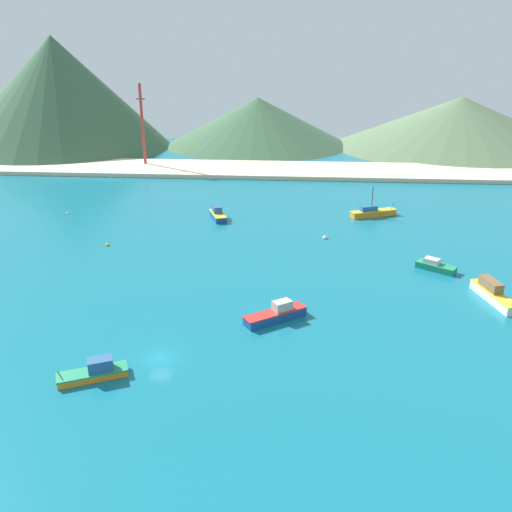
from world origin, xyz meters
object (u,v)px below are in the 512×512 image
(fishing_boat_2, at_px, (218,214))
(fishing_boat_7, at_px, (95,372))
(fishing_boat_4, at_px, (276,314))
(buoy_1, at_px, (325,238))
(radio_tower, at_px, (143,125))
(buoy_0, at_px, (67,213))
(fishing_boat_5, at_px, (435,266))
(fishing_boat_0, at_px, (493,294))
(fishing_boat_1, at_px, (372,212))
(buoy_2, at_px, (107,245))

(fishing_boat_2, bearing_deg, fishing_boat_7, -94.76)
(fishing_boat_4, distance_m, buoy_1, 36.16)
(fishing_boat_4, xyz_separation_m, radio_tower, (-46.78, 100.38, 12.36))
(fishing_boat_2, xyz_separation_m, buoy_0, (-35.55, 0.83, -0.87))
(fishing_boat_5, xyz_separation_m, buoy_1, (-18.40, 14.86, -0.58))
(fishing_boat_0, relative_size, radio_tower, 0.41)
(fishing_boat_0, xyz_separation_m, fishing_boat_4, (-32.73, -8.86, -0.21))
(fishing_boat_0, xyz_separation_m, fishing_boat_7, (-53.27, -24.75, -0.29))
(fishing_boat_1, height_order, fishing_boat_7, fishing_boat_1)
(fishing_boat_1, distance_m, fishing_boat_7, 78.54)
(fishing_boat_0, distance_m, fishing_boat_4, 33.91)
(buoy_0, bearing_deg, buoy_2, -50.48)
(buoy_2, bearing_deg, fishing_boat_2, 45.55)
(fishing_boat_7, height_order, buoy_0, fishing_boat_7)
(fishing_boat_2, relative_size, radio_tower, 0.31)
(fishing_boat_2, distance_m, fishing_boat_7, 63.10)
(fishing_boat_1, xyz_separation_m, fishing_boat_2, (-35.16, -4.47, 0.04))
(fishing_boat_0, relative_size, fishing_boat_4, 1.17)
(fishing_boat_4, height_order, fishing_boat_7, fishing_boat_4)
(fishing_boat_1, distance_m, radio_tower, 83.58)
(radio_tower, bearing_deg, buoy_0, -94.43)
(buoy_2, bearing_deg, fishing_boat_7, -72.54)
(fishing_boat_1, xyz_separation_m, fishing_boat_4, (-19.86, -51.47, -0.04))
(fishing_boat_2, bearing_deg, fishing_boat_1, 7.25)
(fishing_boat_4, height_order, radio_tower, radio_tower)
(fishing_boat_4, relative_size, buoy_2, 12.15)
(fishing_boat_1, distance_m, fishing_boat_5, 31.92)
(fishing_boat_2, bearing_deg, fishing_boat_4, -71.96)
(fishing_boat_2, xyz_separation_m, fishing_boat_5, (42.06, -26.69, -0.24))
(fishing_boat_4, bearing_deg, fishing_boat_7, -142.28)
(fishing_boat_7, bearing_deg, fishing_boat_0, 24.92)
(fishing_boat_5, relative_size, buoy_1, 7.38)
(fishing_boat_7, relative_size, buoy_0, 13.45)
(fishing_boat_4, bearing_deg, radio_tower, 114.99)
(fishing_boat_4, distance_m, buoy_2, 44.04)
(fishing_boat_0, distance_m, fishing_boat_7, 58.74)
(buoy_2, relative_size, radio_tower, 0.03)
(fishing_boat_1, distance_m, buoy_1, 19.96)
(fishing_boat_1, distance_m, fishing_boat_4, 55.17)
(fishing_boat_7, distance_m, buoy_2, 45.68)
(buoy_2, bearing_deg, fishing_boat_1, 23.73)
(fishing_boat_0, distance_m, fishing_boat_5, 12.91)
(fishing_boat_0, relative_size, buoy_1, 11.37)
(fishing_boat_2, height_order, buoy_2, fishing_boat_2)
(fishing_boat_5, bearing_deg, radio_tower, 132.56)
(buoy_0, relative_size, buoy_2, 0.82)
(buoy_1, bearing_deg, fishing_boat_2, 153.44)
(fishing_boat_0, bearing_deg, buoy_2, 164.30)
(fishing_boat_4, xyz_separation_m, buoy_1, (8.36, 35.17, -0.74))
(fishing_boat_0, height_order, buoy_0, fishing_boat_0)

